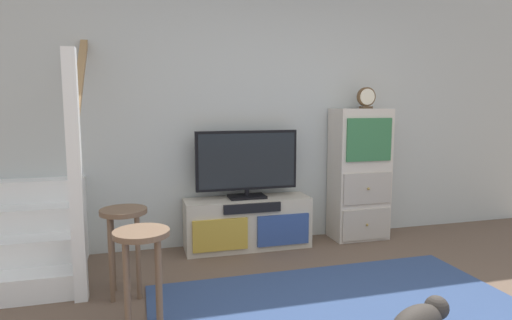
# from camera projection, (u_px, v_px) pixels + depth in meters

# --- Properties ---
(back_wall) EXTENTS (6.40, 0.12, 2.70)m
(back_wall) POSITION_uv_depth(u_px,v_px,m) (269.00, 111.00, 4.44)
(back_wall) COLOR #B2B7B2
(back_wall) RESTS_ON ground_plane
(area_rug) EXTENTS (2.60, 1.80, 0.01)m
(area_rug) POSITION_uv_depth(u_px,v_px,m) (352.00, 320.00, 2.83)
(area_rug) COLOR navy
(area_rug) RESTS_ON ground_plane
(media_console) EXTENTS (1.23, 0.38, 0.50)m
(media_console) POSITION_uv_depth(u_px,v_px,m) (248.00, 223.00, 4.25)
(media_console) COLOR #BCB29E
(media_console) RESTS_ON ground_plane
(television) EXTENTS (1.01, 0.22, 0.66)m
(television) POSITION_uv_depth(u_px,v_px,m) (247.00, 162.00, 4.19)
(television) COLOR black
(television) RESTS_ON media_console
(side_cabinet) EXTENTS (0.58, 0.38, 1.37)m
(side_cabinet) POSITION_uv_depth(u_px,v_px,m) (360.00, 174.00, 4.52)
(side_cabinet) COLOR beige
(side_cabinet) RESTS_ON ground_plane
(desk_clock) EXTENTS (0.19, 0.08, 0.22)m
(desk_clock) POSITION_uv_depth(u_px,v_px,m) (366.00, 98.00, 4.41)
(desk_clock) COLOR #4C3823
(desk_clock) RESTS_ON side_cabinet
(staircase) EXTENTS (1.00, 1.36, 2.20)m
(staircase) POSITION_uv_depth(u_px,v_px,m) (31.00, 226.00, 3.73)
(staircase) COLOR white
(staircase) RESTS_ON ground_plane
(bar_stool_near) EXTENTS (0.34, 0.34, 0.66)m
(bar_stool_near) POSITION_uv_depth(u_px,v_px,m) (142.00, 257.00, 2.62)
(bar_stool_near) COLOR brown
(bar_stool_near) RESTS_ON ground_plane
(bar_stool_far) EXTENTS (0.34, 0.34, 0.66)m
(bar_stool_far) POSITION_uv_depth(u_px,v_px,m) (124.00, 231.00, 3.16)
(bar_stool_far) COLOR brown
(bar_stool_far) RESTS_ON ground_plane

